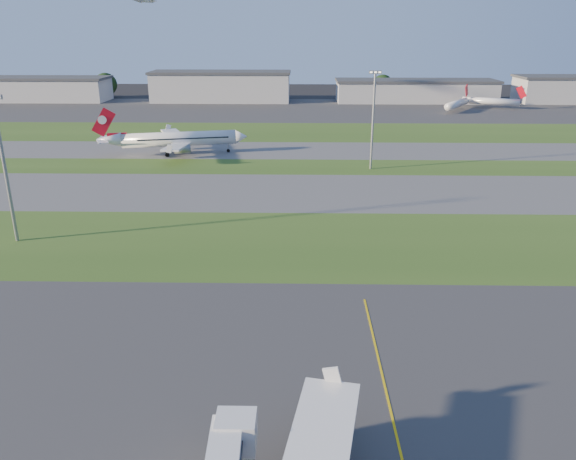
{
  "coord_description": "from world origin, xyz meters",
  "views": [
    {
      "loc": [
        -4.3,
        -41.24,
        36.17
      ],
      "look_at": [
        -5.98,
        39.41,
        7.0
      ],
      "focal_mm": 35.0,
      "sensor_mm": 36.0,
      "label": 1
    }
  ],
  "objects_px": {
    "light_mast_west": "(3,160)",
    "mini_jet_far": "(491,101)",
    "airliner_taxiing": "(178,139)",
    "mini_jet_near": "(457,104)",
    "light_mast_centre": "(373,114)"
  },
  "relations": [
    {
      "from": "mini_jet_near",
      "to": "light_mast_centre",
      "type": "height_order",
      "value": "light_mast_centre"
    },
    {
      "from": "airliner_taxiing",
      "to": "mini_jet_near",
      "type": "distance_m",
      "value": 145.39
    },
    {
      "from": "light_mast_west",
      "to": "mini_jet_far",
      "type": "bearing_deg",
      "value": 51.76
    },
    {
      "from": "mini_jet_near",
      "to": "mini_jet_far",
      "type": "distance_m",
      "value": 20.76
    },
    {
      "from": "mini_jet_far",
      "to": "light_mast_centre",
      "type": "distance_m",
      "value": 143.07
    },
    {
      "from": "mini_jet_near",
      "to": "light_mast_west",
      "type": "relative_size",
      "value": 0.97
    },
    {
      "from": "light_mast_west",
      "to": "light_mast_centre",
      "type": "relative_size",
      "value": 1.0
    },
    {
      "from": "mini_jet_far",
      "to": "light_mast_west",
      "type": "height_order",
      "value": "light_mast_west"
    },
    {
      "from": "mini_jet_near",
      "to": "mini_jet_far",
      "type": "relative_size",
      "value": 0.93
    },
    {
      "from": "mini_jet_near",
      "to": "mini_jet_far",
      "type": "bearing_deg",
      "value": -30.64
    },
    {
      "from": "airliner_taxiing",
      "to": "light_mast_centre",
      "type": "relative_size",
      "value": 1.59
    },
    {
      "from": "mini_jet_near",
      "to": "light_mast_centre",
      "type": "distance_m",
      "value": 126.21
    },
    {
      "from": "mini_jet_near",
      "to": "light_mast_west",
      "type": "xyz_separation_m",
      "value": [
        -122.92,
        -170.0,
        11.53
      ]
    },
    {
      "from": "mini_jet_near",
      "to": "mini_jet_far",
      "type": "xyz_separation_m",
      "value": [
        18.48,
        9.45,
        0.0
      ]
    },
    {
      "from": "airliner_taxiing",
      "to": "mini_jet_far",
      "type": "xyz_separation_m",
      "value": [
        127.19,
        105.98,
        -1.28
      ]
    }
  ]
}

